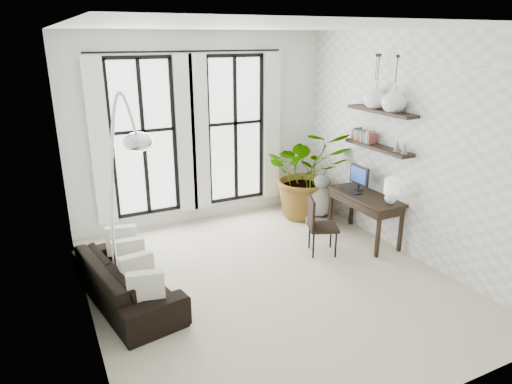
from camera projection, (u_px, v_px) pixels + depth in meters
floor at (270, 281)px, 6.10m from camera, size 5.00×5.00×0.00m
ceiling at (273, 27)px, 5.07m from camera, size 5.00×5.00×0.00m
wall_left at (76, 191)px, 4.65m from camera, size 0.00×5.00×5.00m
wall_right at (410, 147)px, 6.52m from camera, size 0.00×5.00×5.00m
wall_back at (202, 130)px, 7.71m from camera, size 4.50×0.00×4.50m
windows at (192, 134)px, 7.58m from camera, size 3.26×0.13×2.65m
wall_shelves at (377, 132)px, 6.89m from camera, size 0.25×1.30×0.60m
sofa at (126, 280)px, 5.57m from camera, size 1.09×2.03×0.56m
throw_pillows at (133, 262)px, 5.54m from camera, size 0.40×1.52×0.40m
plant at (307, 173)px, 8.07m from camera, size 1.80×1.69×1.62m
desk at (367, 199)px, 7.07m from camera, size 0.54×1.28×1.15m
desk_chair at (318, 222)px, 6.73m from camera, size 0.54×0.54×0.88m
arc_lamp at (125, 166)px, 5.16m from camera, size 0.76×0.47×2.54m
buddha at (320, 204)px, 7.84m from camera, size 0.49×0.49×0.89m
vase_a at (394, 98)px, 6.47m from camera, size 0.37×0.37×0.38m
vase_b at (376, 95)px, 6.81m from camera, size 0.37×0.37×0.38m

